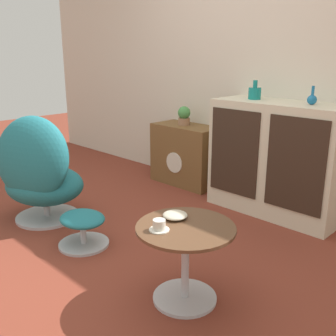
{
  "coord_description": "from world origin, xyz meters",
  "views": [
    {
      "loc": [
        2.16,
        -1.55,
        1.38
      ],
      "look_at": [
        0.2,
        0.45,
        0.55
      ],
      "focal_mm": 42.0,
      "sensor_mm": 36.0,
      "label": 1
    }
  ],
  "objects_px": {
    "ottoman": "(83,224)",
    "vase_leftmost": "(255,93)",
    "coffee_table": "(185,253)",
    "tv_console": "(186,155)",
    "egg_chair": "(39,173)",
    "potted_plant": "(184,116)",
    "sideboard": "(277,159)",
    "bowl": "(175,215)",
    "vase_inner_left": "(312,99)",
    "teacup": "(159,226)"
  },
  "relations": [
    {
      "from": "egg_chair",
      "to": "bowl",
      "type": "bearing_deg",
      "value": 2.38
    },
    {
      "from": "coffee_table",
      "to": "tv_console",
      "type": "bearing_deg",
      "value": 131.73
    },
    {
      "from": "ottoman",
      "to": "egg_chair",
      "type": "bearing_deg",
      "value": 179.11
    },
    {
      "from": "teacup",
      "to": "bowl",
      "type": "relative_size",
      "value": 0.78
    },
    {
      "from": "tv_console",
      "to": "teacup",
      "type": "xyz_separation_m",
      "value": [
        1.34,
        -1.71,
        0.17
      ]
    },
    {
      "from": "vase_leftmost",
      "to": "bowl",
      "type": "relative_size",
      "value": 1.15
    },
    {
      "from": "sideboard",
      "to": "vase_inner_left",
      "type": "xyz_separation_m",
      "value": [
        0.26,
        0.0,
        0.53
      ]
    },
    {
      "from": "coffee_table",
      "to": "potted_plant",
      "type": "height_order",
      "value": "potted_plant"
    },
    {
      "from": "tv_console",
      "to": "vase_leftmost",
      "type": "distance_m",
      "value": 1.1
    },
    {
      "from": "vase_inner_left",
      "to": "bowl",
      "type": "bearing_deg",
      "value": -92.51
    },
    {
      "from": "tv_console",
      "to": "potted_plant",
      "type": "distance_m",
      "value": 0.42
    },
    {
      "from": "vase_inner_left",
      "to": "bowl",
      "type": "distance_m",
      "value": 1.59
    },
    {
      "from": "teacup",
      "to": "bowl",
      "type": "height_order",
      "value": "teacup"
    },
    {
      "from": "egg_chair",
      "to": "vase_leftmost",
      "type": "bearing_deg",
      "value": 56.38
    },
    {
      "from": "vase_leftmost",
      "to": "potted_plant",
      "type": "bearing_deg",
      "value": 176.83
    },
    {
      "from": "vase_inner_left",
      "to": "teacup",
      "type": "height_order",
      "value": "vase_inner_left"
    },
    {
      "from": "sideboard",
      "to": "vase_leftmost",
      "type": "bearing_deg",
      "value": 179.16
    },
    {
      "from": "egg_chair",
      "to": "bowl",
      "type": "relative_size",
      "value": 6.48
    },
    {
      "from": "vase_leftmost",
      "to": "potted_plant",
      "type": "xyz_separation_m",
      "value": [
        -0.87,
        0.05,
        -0.3
      ]
    },
    {
      "from": "sideboard",
      "to": "ottoman",
      "type": "xyz_separation_m",
      "value": [
        -0.67,
        -1.56,
        -0.32
      ]
    },
    {
      "from": "bowl",
      "to": "coffee_table",
      "type": "bearing_deg",
      "value": -18.76
    },
    {
      "from": "egg_chair",
      "to": "bowl",
      "type": "xyz_separation_m",
      "value": [
        1.49,
        0.06,
        0.05
      ]
    },
    {
      "from": "teacup",
      "to": "bowl",
      "type": "bearing_deg",
      "value": 105.82
    },
    {
      "from": "vase_inner_left",
      "to": "potted_plant",
      "type": "relative_size",
      "value": 0.74
    },
    {
      "from": "ottoman",
      "to": "vase_leftmost",
      "type": "distance_m",
      "value": 1.83
    },
    {
      "from": "sideboard",
      "to": "vase_inner_left",
      "type": "distance_m",
      "value": 0.59
    },
    {
      "from": "vase_leftmost",
      "to": "potted_plant",
      "type": "relative_size",
      "value": 0.84
    },
    {
      "from": "potted_plant",
      "to": "coffee_table",
      "type": "bearing_deg",
      "value": -47.5
    },
    {
      "from": "egg_chair",
      "to": "teacup",
      "type": "height_order",
      "value": "egg_chair"
    },
    {
      "from": "tv_console",
      "to": "bowl",
      "type": "xyz_separation_m",
      "value": [
        1.29,
        -1.54,
        0.16
      ]
    },
    {
      "from": "potted_plant",
      "to": "teacup",
      "type": "xyz_separation_m",
      "value": [
        1.38,
        -1.71,
        -0.25
      ]
    },
    {
      "from": "egg_chair",
      "to": "ottoman",
      "type": "relative_size",
      "value": 2.5
    },
    {
      "from": "sideboard",
      "to": "tv_console",
      "type": "relative_size",
      "value": 1.55
    },
    {
      "from": "egg_chair",
      "to": "potted_plant",
      "type": "bearing_deg",
      "value": 84.25
    },
    {
      "from": "tv_console",
      "to": "ottoman",
      "type": "xyz_separation_m",
      "value": [
        0.43,
        -1.61,
        -0.15
      ]
    },
    {
      "from": "egg_chair",
      "to": "vase_leftmost",
      "type": "xyz_separation_m",
      "value": [
        1.03,
        1.55,
        0.61
      ]
    },
    {
      "from": "coffee_table",
      "to": "teacup",
      "type": "distance_m",
      "value": 0.24
    },
    {
      "from": "tv_console",
      "to": "vase_leftmost",
      "type": "height_order",
      "value": "vase_leftmost"
    },
    {
      "from": "ottoman",
      "to": "vase_leftmost",
      "type": "bearing_deg",
      "value": 75.44
    },
    {
      "from": "teacup",
      "to": "coffee_table",
      "type": "bearing_deg",
      "value": 63.47
    },
    {
      "from": "sideboard",
      "to": "egg_chair",
      "type": "distance_m",
      "value": 2.02
    },
    {
      "from": "potted_plant",
      "to": "sideboard",
      "type": "bearing_deg",
      "value": -2.62
    },
    {
      "from": "vase_leftmost",
      "to": "bowl",
      "type": "bearing_deg",
      "value": -72.93
    },
    {
      "from": "ottoman",
      "to": "sideboard",
      "type": "bearing_deg",
      "value": 66.71
    },
    {
      "from": "tv_console",
      "to": "sideboard",
      "type": "bearing_deg",
      "value": -2.69
    },
    {
      "from": "potted_plant",
      "to": "bowl",
      "type": "height_order",
      "value": "potted_plant"
    },
    {
      "from": "sideboard",
      "to": "egg_chair",
      "type": "xyz_separation_m",
      "value": [
        -1.3,
        -1.55,
        -0.07
      ]
    },
    {
      "from": "egg_chair",
      "to": "vase_leftmost",
      "type": "height_order",
      "value": "vase_leftmost"
    },
    {
      "from": "vase_leftmost",
      "to": "teacup",
      "type": "relative_size",
      "value": 1.49
    },
    {
      "from": "sideboard",
      "to": "coffee_table",
      "type": "bearing_deg",
      "value": -78.49
    }
  ]
}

